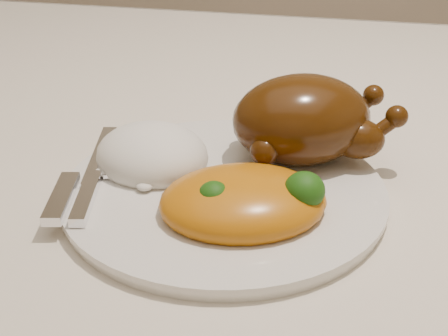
# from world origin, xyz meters

# --- Properties ---
(dining_table) EXTENTS (1.60, 0.90, 0.76)m
(dining_table) POSITION_xyz_m (0.00, 0.00, 0.67)
(dining_table) COLOR brown
(dining_table) RESTS_ON floor
(tablecloth) EXTENTS (1.73, 1.03, 0.18)m
(tablecloth) POSITION_xyz_m (0.00, 0.00, 0.74)
(tablecloth) COLOR beige
(tablecloth) RESTS_ON dining_table
(dinner_plate) EXTENTS (0.38, 0.38, 0.01)m
(dinner_plate) POSITION_xyz_m (-0.08, -0.17, 0.77)
(dinner_plate) COLOR silver
(dinner_plate) RESTS_ON tablecloth
(roast_chicken) EXTENTS (0.19, 0.15, 0.09)m
(roast_chicken) POSITION_xyz_m (-0.01, -0.09, 0.82)
(roast_chicken) COLOR #452207
(roast_chicken) RESTS_ON dinner_plate
(rice_mound) EXTENTS (0.15, 0.14, 0.06)m
(rice_mound) POSITION_xyz_m (-0.16, -0.14, 0.79)
(rice_mound) COLOR white
(rice_mound) RESTS_ON dinner_plate
(mac_and_cheese) EXTENTS (0.18, 0.15, 0.06)m
(mac_and_cheese) POSITION_xyz_m (-0.04, -0.21, 0.79)
(mac_and_cheese) COLOR #C76A0C
(mac_and_cheese) RESTS_ON dinner_plate
(cutlery) EXTENTS (0.06, 0.20, 0.01)m
(cutlery) POSITION_xyz_m (-0.20, -0.20, 0.79)
(cutlery) COLOR silver
(cutlery) RESTS_ON dinner_plate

